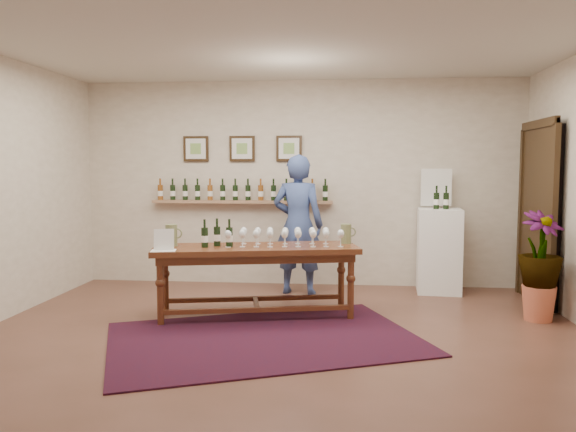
# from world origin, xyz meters

# --- Properties ---
(ground) EXTENTS (6.00, 6.00, 0.00)m
(ground) POSITION_xyz_m (0.00, 0.00, 0.00)
(ground) COLOR #533224
(ground) RESTS_ON ground
(room_shell) EXTENTS (6.00, 6.00, 6.00)m
(room_shell) POSITION_xyz_m (2.11, 1.86, 1.12)
(room_shell) COLOR beige
(room_shell) RESTS_ON ground
(rug) EXTENTS (3.35, 2.83, 0.02)m
(rug) POSITION_xyz_m (-0.14, -0.06, 0.01)
(rug) COLOR #4E0E15
(rug) RESTS_ON ground
(tasting_table) EXTENTS (2.28, 1.14, 0.78)m
(tasting_table) POSITION_xyz_m (-0.34, 0.74, 0.66)
(tasting_table) COLOR #441811
(tasting_table) RESTS_ON ground
(table_glasses) EXTENTS (1.43, 0.48, 0.19)m
(table_glasses) POSITION_xyz_m (-0.12, 0.82, 0.87)
(table_glasses) COLOR white
(table_glasses) RESTS_ON tasting_table
(table_bottles) EXTENTS (0.34, 0.24, 0.33)m
(table_bottles) POSITION_xyz_m (-0.75, 0.67, 0.94)
(table_bottles) COLOR black
(table_bottles) RESTS_ON tasting_table
(pitcher_left) EXTENTS (0.16, 0.16, 0.24)m
(pitcher_left) POSITION_xyz_m (-1.25, 0.66, 0.89)
(pitcher_left) COLOR olive
(pitcher_left) RESTS_ON tasting_table
(pitcher_right) EXTENTS (0.18, 0.18, 0.22)m
(pitcher_right) POSITION_xyz_m (0.63, 1.05, 0.88)
(pitcher_right) COLOR olive
(pitcher_right) RESTS_ON tasting_table
(menu_card) EXTENTS (0.28, 0.22, 0.22)m
(menu_card) POSITION_xyz_m (-1.23, 0.32, 0.89)
(menu_card) COLOR silver
(menu_card) RESTS_ON tasting_table
(display_pedestal) EXTENTS (0.59, 0.59, 1.09)m
(display_pedestal) POSITION_xyz_m (1.84, 2.18, 0.54)
(display_pedestal) COLOR white
(display_pedestal) RESTS_ON ground
(pedestal_bottles) EXTENTS (0.33, 0.11, 0.33)m
(pedestal_bottles) POSITION_xyz_m (1.84, 2.12, 1.25)
(pedestal_bottles) COLOR black
(pedestal_bottles) RESTS_ON display_pedestal
(info_sign) EXTENTS (0.39, 0.05, 0.54)m
(info_sign) POSITION_xyz_m (1.81, 2.34, 1.36)
(info_sign) COLOR silver
(info_sign) RESTS_ON display_pedestal
(potted_plant) EXTENTS (0.71, 0.71, 1.01)m
(potted_plant) POSITION_xyz_m (2.67, 0.88, 0.59)
(potted_plant) COLOR #C96243
(potted_plant) RESTS_ON ground
(person) EXTENTS (0.71, 0.52, 1.79)m
(person) POSITION_xyz_m (0.02, 1.90, 0.89)
(person) COLOR #35477D
(person) RESTS_ON ground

